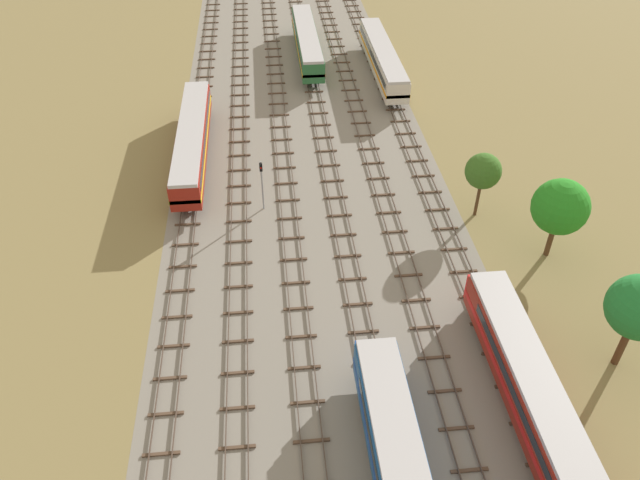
# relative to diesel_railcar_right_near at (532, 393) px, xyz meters

# --- Properties ---
(ground_plane) EXTENTS (480.00, 480.00, 0.00)m
(ground_plane) POSITION_rel_diesel_railcar_right_near_xyz_m (-11.96, 30.00, -2.60)
(ground_plane) COLOR olive
(ballast_bed) EXTENTS (27.92, 176.00, 0.01)m
(ballast_bed) POSITION_rel_diesel_railcar_right_near_xyz_m (-11.96, 30.00, -2.59)
(ballast_bed) COLOR gray
(ballast_bed) RESTS_ON ground
(track_far_left) EXTENTS (2.40, 126.00, 0.29)m
(track_far_left) POSITION_rel_diesel_railcar_right_near_xyz_m (-23.92, 31.00, -2.46)
(track_far_left) COLOR #47382D
(track_far_left) RESTS_ON ground
(track_left) EXTENTS (2.40, 126.00, 0.29)m
(track_left) POSITION_rel_diesel_railcar_right_near_xyz_m (-19.14, 31.00, -2.46)
(track_left) COLOR #47382D
(track_left) RESTS_ON ground
(track_centre_left) EXTENTS (2.40, 126.00, 0.29)m
(track_centre_left) POSITION_rel_diesel_railcar_right_near_xyz_m (-14.35, 31.00, -2.46)
(track_centre_left) COLOR #47382D
(track_centre_left) RESTS_ON ground
(track_centre) EXTENTS (2.40, 126.00, 0.29)m
(track_centre) POSITION_rel_diesel_railcar_right_near_xyz_m (-9.57, 31.00, -2.46)
(track_centre) COLOR #47382D
(track_centre) RESTS_ON ground
(track_centre_right) EXTENTS (2.40, 126.00, 0.29)m
(track_centre_right) POSITION_rel_diesel_railcar_right_near_xyz_m (-4.78, 31.00, -2.46)
(track_centre_right) COLOR #47382D
(track_centre_right) RESTS_ON ground
(track_right) EXTENTS (2.40, 126.00, 0.29)m
(track_right) POSITION_rel_diesel_railcar_right_near_xyz_m (-0.00, 31.00, -2.46)
(track_right) COLOR #47382D
(track_right) RESTS_ON ground
(diesel_railcar_right_near) EXTENTS (2.96, 20.50, 3.80)m
(diesel_railcar_right_near) POSITION_rel_diesel_railcar_right_near_xyz_m (0.00, 0.00, 0.00)
(diesel_railcar_right_near) COLOR maroon
(diesel_railcar_right_near) RESTS_ON ground
(passenger_coach_far_left_mid) EXTENTS (2.96, 22.00, 3.80)m
(passenger_coach_far_left_mid) POSITION_rel_diesel_railcar_right_near_xyz_m (-23.92, 35.09, 0.02)
(passenger_coach_far_left_mid) COLOR maroon
(passenger_coach_far_left_mid) RESTS_ON ground
(passenger_coach_right_midfar) EXTENTS (2.96, 22.00, 3.80)m
(passenger_coach_right_midfar) POSITION_rel_diesel_railcar_right_near_xyz_m (-0.00, 54.64, 0.02)
(passenger_coach_right_midfar) COLOR beige
(passenger_coach_right_midfar) RESTS_ON ground
(passenger_coach_centre_far) EXTENTS (2.96, 22.00, 3.80)m
(passenger_coach_centre_far) POSITION_rel_diesel_railcar_right_near_xyz_m (-9.57, 61.54, 0.02)
(passenger_coach_centre_far) COLOR #286638
(passenger_coach_centre_far) RESTS_ON ground
(signal_post_nearest) EXTENTS (0.28, 0.47, 5.31)m
(signal_post_nearest) POSITION_rel_diesel_railcar_right_near_xyz_m (-16.74, 25.39, 0.78)
(signal_post_nearest) COLOR gray
(signal_post_nearest) RESTS_ON ground
(lineside_tree_0) EXTENTS (3.33, 3.33, 6.59)m
(lineside_tree_0) POSITION_rel_diesel_railcar_right_near_xyz_m (3.38, 22.47, 2.30)
(lineside_tree_0) COLOR #4C331E
(lineside_tree_0) RESTS_ON ground
(lineside_tree_1) EXTENTS (4.78, 4.78, 7.58)m
(lineside_tree_1) POSITION_rel_diesel_railcar_right_near_xyz_m (7.92, 16.09, 2.57)
(lineside_tree_1) COLOR #4C331E
(lineside_tree_1) RESTS_ON ground
(lineside_tree_2) EXTENTS (4.54, 4.54, 7.96)m
(lineside_tree_2) POSITION_rel_diesel_railcar_right_near_xyz_m (8.22, 3.84, 3.05)
(lineside_tree_2) COLOR #4C331E
(lineside_tree_2) RESTS_ON ground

